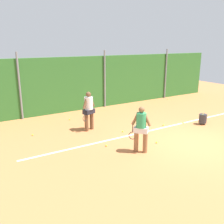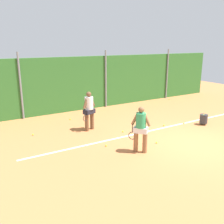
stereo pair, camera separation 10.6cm
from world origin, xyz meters
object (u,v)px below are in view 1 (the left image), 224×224
(tennis_ball_2, at_px, (157,142))
(tennis_ball_6, at_px, (163,125))
(tennis_ball_8, at_px, (123,131))
(tennis_ball_7, at_px, (183,123))
(tennis_ball_3, at_px, (168,99))
(tennis_ball_4, at_px, (69,119))
(tennis_ball_0, at_px, (32,135))
(tennis_ball_1, at_px, (106,146))
(ball_hopper, at_px, (203,118))
(player_foreground_near, at_px, (141,127))
(player_midcourt, at_px, (89,109))
(tennis_ball_5, at_px, (142,133))

(tennis_ball_2, relative_size, tennis_ball_6, 1.00)
(tennis_ball_8, bearing_deg, tennis_ball_7, -9.54)
(tennis_ball_3, bearing_deg, tennis_ball_2, -136.90)
(tennis_ball_4, bearing_deg, tennis_ball_0, -150.32)
(tennis_ball_1, height_order, tennis_ball_8, same)
(ball_hopper, bearing_deg, tennis_ball_1, 178.58)
(player_foreground_near, distance_m, player_midcourt, 3.07)
(tennis_ball_7, bearing_deg, player_foreground_near, -158.44)
(player_foreground_near, xyz_separation_m, player_midcourt, (-0.50, 3.03, 0.04))
(ball_hopper, height_order, tennis_ball_7, ball_hopper)
(tennis_ball_3, bearing_deg, player_midcourt, -159.74)
(tennis_ball_2, relative_size, tennis_ball_5, 1.00)
(player_midcourt, xyz_separation_m, tennis_ball_2, (1.52, -2.74, -0.93))
(player_foreground_near, xyz_separation_m, tennis_ball_6, (2.71, 1.73, -0.89))
(player_midcourt, bearing_deg, tennis_ball_2, 98.42)
(tennis_ball_4, xyz_separation_m, tennis_ball_8, (1.28, -2.86, 0.00))
(player_foreground_near, bearing_deg, tennis_ball_7, -108.43)
(ball_hopper, distance_m, tennis_ball_2, 3.48)
(player_foreground_near, relative_size, ball_hopper, 3.23)
(player_foreground_near, distance_m, tennis_ball_0, 4.70)
(player_foreground_near, xyz_separation_m, tennis_ball_2, (1.02, 0.29, -0.89))
(tennis_ball_1, height_order, tennis_ball_2, same)
(player_midcourt, xyz_separation_m, tennis_ball_6, (3.21, -1.30, -0.93))
(player_foreground_near, distance_m, ball_hopper, 4.57)
(player_midcourt, xyz_separation_m, ball_hopper, (4.93, -2.11, -0.67))
(player_midcourt, relative_size, tennis_ball_4, 26.12)
(tennis_ball_4, bearing_deg, tennis_ball_6, -42.95)
(tennis_ball_5, bearing_deg, player_midcourt, 135.78)
(tennis_ball_7, relative_size, tennis_ball_8, 1.00)
(player_foreground_near, xyz_separation_m, ball_hopper, (4.43, 0.91, -0.64))
(tennis_ball_8, bearing_deg, tennis_ball_6, -7.72)
(ball_hopper, bearing_deg, tennis_ball_3, 63.48)
(tennis_ball_7, bearing_deg, tennis_ball_4, 142.52)
(tennis_ball_0, relative_size, tennis_ball_6, 1.00)
(player_midcourt, height_order, tennis_ball_6, player_midcourt)
(tennis_ball_0, xyz_separation_m, tennis_ball_2, (3.85, -3.36, 0.00))
(tennis_ball_0, height_order, tennis_ball_8, same)
(tennis_ball_3, xyz_separation_m, tennis_ball_6, (-4.13, -4.01, 0.00))
(ball_hopper, xyz_separation_m, tennis_ball_7, (-0.68, 0.57, -0.26))
(tennis_ball_2, xyz_separation_m, tennis_ball_6, (1.69, 1.44, 0.00))
(player_midcourt, xyz_separation_m, tennis_ball_8, (1.10, -1.01, -0.93))
(tennis_ball_4, relative_size, tennis_ball_6, 1.00)
(player_midcourt, relative_size, tennis_ball_2, 26.12)
(ball_hopper, relative_size, tennis_ball_8, 7.78)
(tennis_ball_0, height_order, tennis_ball_3, same)
(tennis_ball_5, bearing_deg, tennis_ball_7, 2.14)
(tennis_ball_5, height_order, tennis_ball_7, same)
(player_foreground_near, bearing_deg, tennis_ball_3, -90.01)
(player_foreground_near, distance_m, tennis_ball_5, 2.03)
(tennis_ball_1, distance_m, tennis_ball_5, 2.00)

